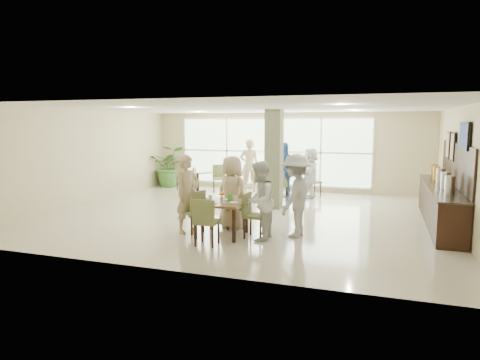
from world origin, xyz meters
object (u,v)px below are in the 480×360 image
(teen_left, at_px, (188,194))
(teen_right, at_px, (259,201))
(teen_standing, at_px, (296,196))
(adult_b, at_px, (311,173))
(round_table_right, at_px, (287,180))
(potted_plant, at_px, (170,166))
(teen_far, at_px, (232,192))
(main_table, at_px, (222,205))
(adult_standing, at_px, (249,165))
(round_table_left, at_px, (198,177))
(adult_a, at_px, (284,172))
(buffet_counter, at_px, (441,202))

(teen_left, xyz_separation_m, teen_right, (1.68, -0.09, -0.04))
(teen_standing, xyz_separation_m, adult_b, (-0.50, 4.91, -0.07))
(round_table_right, height_order, potted_plant, potted_plant)
(teen_far, relative_size, adult_b, 1.03)
(round_table_right, relative_size, teen_far, 0.59)
(main_table, distance_m, teen_standing, 1.59)
(teen_right, distance_m, adult_standing, 6.47)
(main_table, relative_size, round_table_left, 0.98)
(teen_left, xyz_separation_m, adult_a, (1.10, 4.60, 0.05))
(potted_plant, relative_size, teen_right, 0.96)
(teen_far, xyz_separation_m, teen_right, (0.87, -0.74, -0.02))
(round_table_right, relative_size, buffet_counter, 0.21)
(round_table_left, bearing_deg, teen_far, -57.15)
(adult_a, bearing_deg, teen_far, -108.14)
(main_table, height_order, adult_a, adult_a)
(round_table_left, relative_size, teen_right, 0.63)
(buffet_counter, xyz_separation_m, teen_left, (-5.41, -2.62, 0.31))
(round_table_left, distance_m, teen_far, 5.41)
(teen_far, xyz_separation_m, teen_standing, (1.52, -0.23, 0.05))
(main_table, xyz_separation_m, teen_far, (-0.02, 0.68, 0.18))
(teen_right, xyz_separation_m, adult_standing, (-2.15, 6.10, 0.11))
(potted_plant, height_order, adult_a, adult_a)
(main_table, relative_size, teen_left, 0.59)
(adult_b, relative_size, adult_standing, 0.88)
(buffet_counter, xyz_separation_m, adult_b, (-3.58, 2.71, 0.26))
(round_table_right, height_order, teen_right, teen_right)
(round_table_left, height_order, teen_right, teen_right)
(round_table_left, bearing_deg, teen_left, -67.74)
(round_table_right, height_order, buffet_counter, buffet_counter)
(round_table_right, relative_size, teen_left, 0.57)
(adult_standing, bearing_deg, potted_plant, -21.75)
(potted_plant, height_order, adult_b, adult_b)
(buffet_counter, bearing_deg, round_table_left, 161.23)
(round_table_right, relative_size, potted_plant, 0.63)
(main_table, bearing_deg, adult_a, 86.54)
(teen_right, bearing_deg, teen_standing, 125.70)
(adult_b, xyz_separation_m, adult_standing, (-2.30, 0.67, 0.12))
(adult_standing, bearing_deg, main_table, 83.39)
(teen_left, xyz_separation_m, adult_b, (1.83, 5.33, -0.05))
(teen_right, distance_m, adult_b, 5.43)
(potted_plant, bearing_deg, adult_standing, -3.06)
(round_table_right, relative_size, adult_standing, 0.53)
(main_table, distance_m, teen_far, 0.71)
(adult_b, height_order, adult_standing, adult_standing)
(potted_plant, bearing_deg, teen_far, -50.78)
(round_table_left, distance_m, potted_plant, 1.89)
(teen_left, bearing_deg, main_table, -70.41)
(buffet_counter, relative_size, adult_b, 2.88)
(round_table_left, xyz_separation_m, teen_right, (3.80, -5.27, 0.26))
(round_table_left, distance_m, buffet_counter, 7.95)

